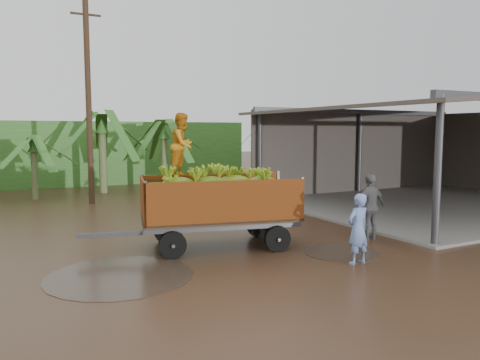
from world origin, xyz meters
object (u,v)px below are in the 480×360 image
utility_pole (89,102)px  man_grey (370,207)px  banana_trailer (218,200)px  man_blue (358,229)px

utility_pole → man_grey: bearing=-61.2°
utility_pole → banana_trailer: bearing=-80.0°
man_blue → man_grey: man_grey is taller
banana_trailer → man_blue: banana_trailer is taller
man_blue → utility_pole: size_ratio=0.20×
man_blue → utility_pole: 13.25m
banana_trailer → man_grey: banana_trailer is taller
banana_trailer → man_grey: (4.14, -1.25, -0.30)m
banana_trailer → man_blue: size_ratio=3.45×
man_blue → utility_pole: utility_pole is taller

